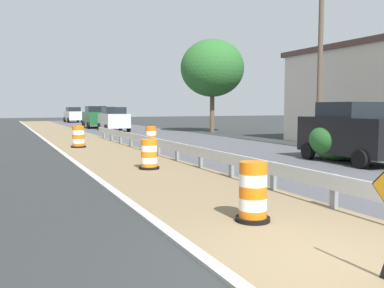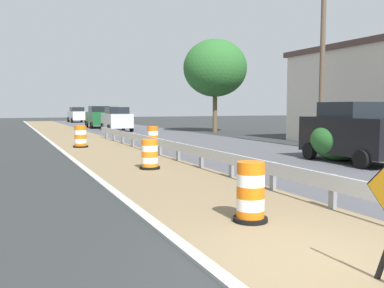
{
  "view_description": "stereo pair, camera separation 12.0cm",
  "coord_description": "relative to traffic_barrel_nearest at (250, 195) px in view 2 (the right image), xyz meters",
  "views": [
    {
      "loc": [
        -3.71,
        -4.11,
        2.05
      ],
      "look_at": [
        1.22,
        6.79,
        1.0
      ],
      "focal_mm": 39.54,
      "sensor_mm": 36.0,
      "label": 1
    },
    {
      "loc": [
        -3.6,
        -4.16,
        2.05
      ],
      "look_at": [
        1.22,
        6.79,
        1.0
      ],
      "focal_mm": 39.54,
      "sensor_mm": 36.0,
      "label": 2
    }
  ],
  "objects": [
    {
      "name": "ground_plane",
      "position": [
        -0.35,
        -2.22,
        -0.49
      ],
      "size": [
        160.0,
        160.0,
        0.0
      ],
      "primitive_type": "plane",
      "color": "#2B2D2D"
    },
    {
      "name": "median_dirt_strip",
      "position": [
        0.32,
        -2.22,
        -0.49
      ],
      "size": [
        3.75,
        120.0,
        0.01
      ],
      "primitive_type": "cube",
      "color": "#7F6B4C",
      "rests_on": "ground"
    },
    {
      "name": "curb_near_edge",
      "position": [
        -1.65,
        -2.22,
        -0.48
      ],
      "size": [
        0.2,
        120.0,
        0.11
      ],
      "primitive_type": "cube",
      "color": "#ADADA8",
      "rests_on": "ground"
    },
    {
      "name": "guardrail_median",
      "position": [
        1.96,
        1.19,
        0.03
      ],
      "size": [
        0.18,
        41.73,
        0.71
      ],
      "color": "silver",
      "rests_on": "ground"
    },
    {
      "name": "traffic_barrel_nearest",
      "position": [
        0.0,
        0.0,
        0.0
      ],
      "size": [
        0.63,
        0.63,
        1.08
      ],
      "color": "orange",
      "rests_on": "ground"
    },
    {
      "name": "traffic_barrel_close",
      "position": [
        0.36,
        6.87,
        -0.05
      ],
      "size": [
        0.68,
        0.68,
        0.99
      ],
      "color": "orange",
      "rests_on": "ground"
    },
    {
      "name": "traffic_barrel_mid",
      "position": [
        2.63,
        13.33,
        0.01
      ],
      "size": [
        0.66,
        0.66,
        1.1
      ],
      "color": "orange",
      "rests_on": "ground"
    },
    {
      "name": "traffic_barrel_far",
      "position": [
        -0.52,
        15.4,
        0.01
      ],
      "size": [
        0.74,
        0.74,
        1.1
      ],
      "color": "orange",
      "rests_on": "ground"
    },
    {
      "name": "car_lead_near_lane",
      "position": [
        4.63,
        28.93,
        0.53
      ],
      "size": [
        2.15,
        4.42,
        2.03
      ],
      "rotation": [
        0.0,
        0.0,
        1.55
      ],
      "color": "silver",
      "rests_on": "ground"
    },
    {
      "name": "car_trailing_near_lane",
      "position": [
        7.67,
        44.38,
        0.54
      ],
      "size": [
        2.05,
        4.73,
        2.05
      ],
      "rotation": [
        0.0,
        0.0,
        -1.54
      ],
      "color": "maroon",
      "rests_on": "ground"
    },
    {
      "name": "car_lead_far_lane",
      "position": [
        4.71,
        51.26,
        0.51
      ],
      "size": [
        2.1,
        4.12,
        2.01
      ],
      "rotation": [
        0.0,
        0.0,
        1.61
      ],
      "color": "silver",
      "rests_on": "ground"
    },
    {
      "name": "car_mid_far_lane",
      "position": [
        7.74,
        5.39,
        0.62
      ],
      "size": [
        2.19,
        4.24,
        2.23
      ],
      "rotation": [
        0.0,
        0.0,
        -1.61
      ],
      "color": "black",
      "rests_on": "ground"
    },
    {
      "name": "car_trailing_far_lane",
      "position": [
        4.33,
        34.95,
        0.57
      ],
      "size": [
        2.16,
        4.3,
        2.12
      ],
      "rotation": [
        0.0,
        0.0,
        1.56
      ],
      "color": "#195128",
      "rests_on": "ground"
    },
    {
      "name": "utility_pole_near",
      "position": [
        9.94,
        9.75,
        4.12
      ],
      "size": [
        0.24,
        1.8,
        8.9
      ],
      "color": "brown",
      "rests_on": "ground"
    },
    {
      "name": "bush_roadside",
      "position": [
        7.69,
        6.06,
        0.3
      ],
      "size": [
        2.16,
        2.16,
        1.58
      ],
      "primitive_type": "ellipsoid",
      "color": "#286028",
      "rests_on": "ground"
    },
    {
      "name": "tree_roadside",
      "position": [
        11.53,
        24.15,
        4.64
      ],
      "size": [
        5.09,
        5.09,
        7.43
      ],
      "color": "brown",
      "rests_on": "ground"
    }
  ]
}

